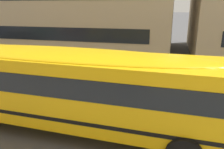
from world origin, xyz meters
TOP-DOWN VIEW (x-y plane):
  - ground_plane at (0.00, 0.00)m, footprint 400.00×400.00m
  - sidewalk_far at (0.00, 7.20)m, footprint 120.00×3.00m
  - lane_centreline at (0.00, 0.00)m, footprint 110.00×0.16m
  - school_bus at (-0.29, -1.74)m, footprint 12.29×3.15m

SIDE VIEW (x-z plane):
  - ground_plane at x=0.00m, z-range 0.00..0.00m
  - lane_centreline at x=0.00m, z-range 0.00..0.01m
  - sidewalk_far at x=0.00m, z-range 0.00..0.01m
  - school_bus at x=-0.29m, z-range 0.26..2.99m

